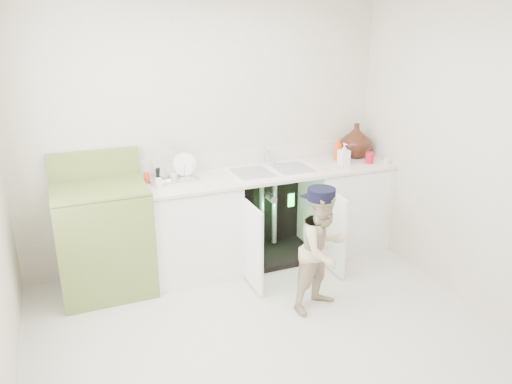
% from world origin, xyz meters
% --- Properties ---
extents(ground, '(3.50, 3.50, 0.00)m').
position_xyz_m(ground, '(0.00, 0.00, 0.00)').
color(ground, beige).
rests_on(ground, ground).
extents(room_shell, '(6.00, 5.50, 1.26)m').
position_xyz_m(room_shell, '(0.00, 0.00, 1.25)').
color(room_shell, beige).
rests_on(room_shell, ground).
extents(counter_run, '(2.44, 1.02, 1.25)m').
position_xyz_m(counter_run, '(0.59, 1.21, 0.48)').
color(counter_run, white).
rests_on(counter_run, ground).
extents(avocado_stove, '(0.77, 0.65, 1.19)m').
position_xyz_m(avocado_stove, '(-1.03, 1.18, 0.49)').
color(avocado_stove, olive).
rests_on(avocado_stove, ground).
extents(repair_worker, '(0.60, 0.91, 1.04)m').
position_xyz_m(repair_worker, '(0.56, 0.22, 0.52)').
color(repair_worker, beige).
rests_on(repair_worker, ground).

